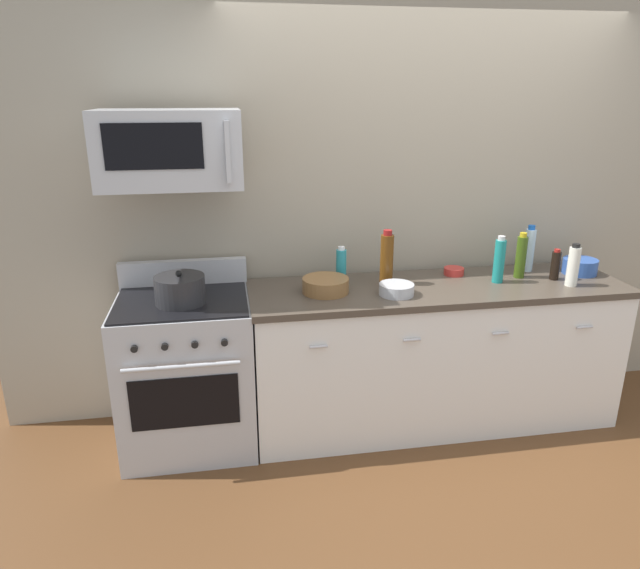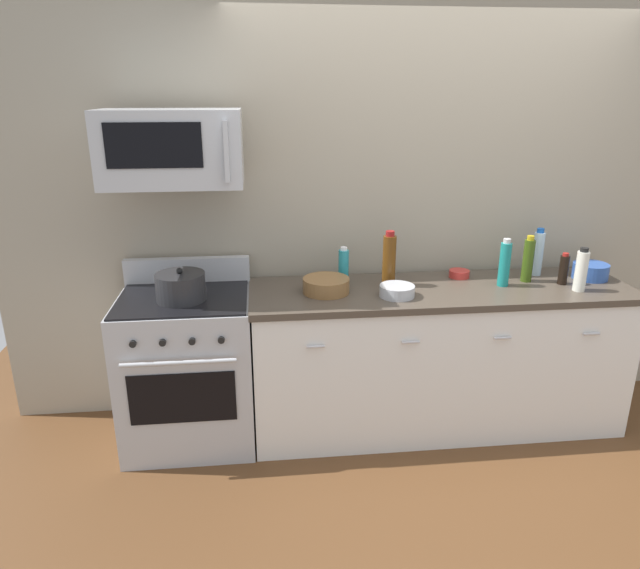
{
  "view_description": "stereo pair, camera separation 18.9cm",
  "coord_description": "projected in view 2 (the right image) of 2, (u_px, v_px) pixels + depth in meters",
  "views": [
    {
      "loc": [
        -1.26,
        -3.11,
        2.04
      ],
      "look_at": [
        -0.74,
        -0.05,
        0.98
      ],
      "focal_mm": 32.02,
      "sensor_mm": 36.0,
      "label": 1
    },
    {
      "loc": [
        -1.08,
        -3.13,
        2.04
      ],
      "look_at": [
        -0.74,
        -0.05,
        0.98
      ],
      "focal_mm": 32.02,
      "sensor_mm": 36.0,
      "label": 2
    }
  ],
  "objects": [
    {
      "name": "back_wall",
      "position": [
        426.0,
        204.0,
        3.67
      ],
      "size": [
        5.39,
        0.1,
        2.7
      ],
      "primitive_type": "cube",
      "color": "#9E937F",
      "rests_on": "ground_plane"
    },
    {
      "name": "bowl_blue_mixing",
      "position": [
        590.0,
        271.0,
        3.57
      ],
      "size": [
        0.21,
        0.21,
        0.1
      ],
      "color": "#2D519E",
      "rests_on": "countertop_slab"
    },
    {
      "name": "microwave",
      "position": [
        172.0,
        148.0,
        3.04
      ],
      "size": [
        0.74,
        0.44,
        0.4
      ],
      "color": "#B7BABF"
    },
    {
      "name": "bottle_water_clear",
      "position": [
        538.0,
        253.0,
        3.62
      ],
      "size": [
        0.07,
        0.07,
        0.3
      ],
      "color": "silver",
      "rests_on": "countertop_slab"
    },
    {
      "name": "stockpot",
      "position": [
        181.0,
        287.0,
        3.19
      ],
      "size": [
        0.28,
        0.28,
        0.19
      ],
      "color": "#262628",
      "rests_on": "range_oven"
    },
    {
      "name": "bottle_vinegar_white",
      "position": [
        581.0,
        270.0,
        3.33
      ],
      "size": [
        0.07,
        0.07,
        0.26
      ],
      "color": "silver",
      "rests_on": "countertop_slab"
    },
    {
      "name": "counter_unit",
      "position": [
        437.0,
        357.0,
        3.57
      ],
      "size": [
        2.3,
        0.66,
        0.92
      ],
      "color": "white",
      "rests_on": "ground_plane"
    },
    {
      "name": "bottle_sparkling_teal",
      "position": [
        505.0,
        264.0,
        3.41
      ],
      "size": [
        0.07,
        0.07,
        0.29
      ],
      "color": "#197F7A",
      "rests_on": "countertop_slab"
    },
    {
      "name": "bowl_red_small",
      "position": [
        459.0,
        274.0,
        3.6
      ],
      "size": [
        0.13,
        0.13,
        0.05
      ],
      "color": "#B72D28",
      "rests_on": "countertop_slab"
    },
    {
      "name": "bottle_olive_oil",
      "position": [
        528.0,
        260.0,
        3.5
      ],
      "size": [
        0.07,
        0.07,
        0.29
      ],
      "color": "#385114",
      "rests_on": "countertop_slab"
    },
    {
      "name": "bowl_wooden_salad",
      "position": [
        326.0,
        285.0,
        3.33
      ],
      "size": [
        0.27,
        0.27,
        0.09
      ],
      "color": "brown",
      "rests_on": "countertop_slab"
    },
    {
      "name": "range_oven",
      "position": [
        189.0,
        368.0,
        3.41
      ],
      "size": [
        0.76,
        0.69,
        1.07
      ],
      "color": "#B7BABF",
      "rests_on": "ground_plane"
    },
    {
      "name": "ground_plane",
      "position": [
        432.0,
        421.0,
        3.72
      ],
      "size": [
        6.47,
        6.47,
        0.0
      ],
      "primitive_type": "plane",
      "color": "brown"
    },
    {
      "name": "bowl_steel_prep",
      "position": [
        397.0,
        290.0,
        3.27
      ],
      "size": [
        0.2,
        0.2,
        0.07
      ],
      "color": "#B2B5BA",
      "rests_on": "countertop_slab"
    },
    {
      "name": "bottle_soy_sauce_dark",
      "position": [
        564.0,
        269.0,
        3.46
      ],
      "size": [
        0.06,
        0.06,
        0.2
      ],
      "color": "black",
      "rests_on": "countertop_slab"
    },
    {
      "name": "bottle_wine_amber",
      "position": [
        389.0,
        260.0,
        3.41
      ],
      "size": [
        0.08,
        0.08,
        0.34
      ],
      "color": "#59330F",
      "rests_on": "countertop_slab"
    },
    {
      "name": "bottle_dish_soap",
      "position": [
        344.0,
        266.0,
        3.48
      ],
      "size": [
        0.06,
        0.06,
        0.23
      ],
      "color": "teal",
      "rests_on": "countertop_slab"
    }
  ]
}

